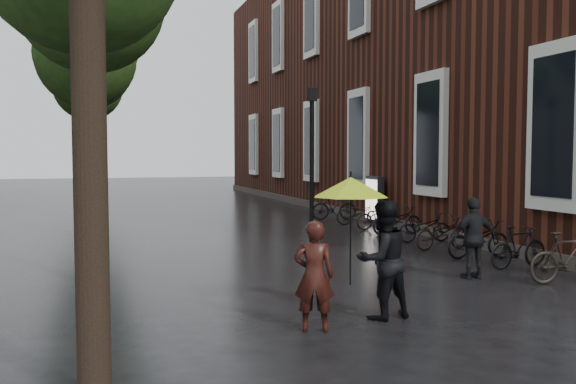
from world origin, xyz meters
name	(u,v)px	position (x,y,z in m)	size (l,w,h in m)	color
brick_building	(424,75)	(10.47, 19.46, 5.99)	(10.20, 33.20, 12.00)	#38160F
street_trees	(87,33)	(-3.99, 15.91, 6.34)	(4.33, 34.03, 8.91)	black
person_burgundy	(314,276)	(-1.13, 2.61, 0.76)	(0.55, 0.36, 1.52)	black
person_black	(383,259)	(0.05, 2.91, 0.87)	(0.85, 0.66, 1.74)	black
lime_umbrella	(351,187)	(-0.50, 2.83, 1.95)	(1.10, 1.10, 1.62)	black
pedestrian_walking	(474,238)	(3.05, 4.95, 0.79)	(0.93, 0.39, 1.58)	black
parked_bicycles	(417,225)	(4.61, 9.83, 0.44)	(2.00, 12.24, 1.00)	black
ad_lightbox	(374,200)	(5.24, 13.76, 0.83)	(0.26, 1.10, 1.65)	black
lamp_post	(312,151)	(1.49, 9.81, 2.50)	(0.21, 0.21, 4.12)	black
cycle_sign	(99,170)	(-3.69, 17.35, 1.87)	(0.15, 0.52, 2.83)	#262628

